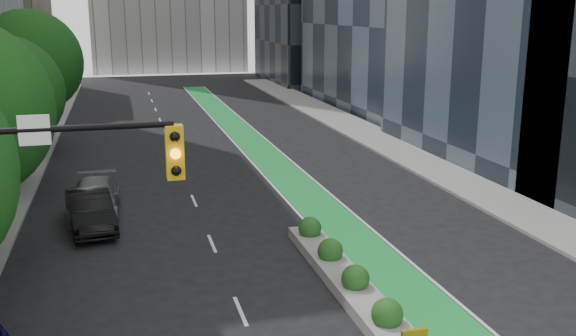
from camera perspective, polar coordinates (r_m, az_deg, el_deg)
sidewalk_left at (r=38.17m, az=-23.62°, el=-0.68°), size 3.60×90.00×0.15m
sidewalk_right at (r=41.53m, az=10.44°, el=1.37°), size 3.60×90.00×0.15m
bike_lane_paint at (r=43.44m, az=-2.99°, el=2.04°), size 2.20×70.00×0.01m
tree_midfar at (r=34.28m, az=-23.80°, el=6.09°), size 5.60×5.60×7.76m
tree_far at (r=44.07m, az=-21.99°, el=8.71°), size 6.60×6.60×9.00m
median_planter at (r=21.64m, az=5.01°, el=-9.38°), size 1.20×10.26×1.10m
parked_car_left_mid at (r=27.95m, az=-17.17°, el=-3.62°), size 2.33×5.00×1.59m
parked_car_left_far at (r=29.79m, az=-16.81°, el=-2.61°), size 2.25×5.22×1.50m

